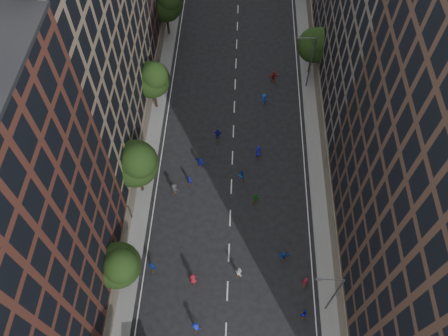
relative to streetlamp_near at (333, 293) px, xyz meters
The scene contains 27 objects.
ground 30.30m from the streetlamp_near, 110.32° to the left, with size 240.00×240.00×0.00m, color black.
sidewalk_left 42.27m from the streetlamp_near, 122.21° to the left, with size 4.00×105.00×0.15m, color slate.
sidewalk_right 35.90m from the streetlamp_near, 87.37° to the left, with size 4.00×105.00×0.15m, color slate.
bldg_left_b 39.13m from the streetlamp_near, 141.93° to the left, with size 14.00×26.00×34.00m, color #8A735A.
tree_left_1 21.47m from the streetlamp_near, behind, with size 4.80×4.80×8.21m.
tree_left_2 25.48m from the streetlamp_near, 147.07° to the left, with size 5.60×5.60×9.45m.
tree_left_3 35.12m from the streetlamp_near, 127.52° to the left, with size 5.00×5.00×8.58m.
tree_left_4 48.78m from the streetlamp_near, 115.99° to the left, with size 5.40×5.40×9.08m.
tree_right_a 35.87m from the streetlamp_near, 88.38° to the left, with size 5.00×5.00×8.39m.
streetlamp_near is the anchor object (origin of this frame).
streetlamp_far 33.00m from the streetlamp_near, 90.00° to the left, with size 2.64×0.22×9.06m.
skater_2 4.99m from the streetlamp_near, 160.00° to the right, with size 0.78×0.61×1.61m, color #1518AA.
skater_3 14.41m from the streetlamp_near, 168.55° to the right, with size 1.09×0.63×1.69m, color #1726BB.
skater_4 19.69m from the streetlamp_near, 169.12° to the left, with size 1.03×0.43×1.75m, color #13349A.
skater_5 8.21m from the streetlamp_near, 126.74° to the left, with size 1.48×0.47×1.60m, color #1443A5.
skater_6 14.99m from the streetlamp_near, behind, with size 0.95×0.62×1.93m, color maroon.
skater_7 5.34m from the streetlamp_near, 125.40° to the left, with size 0.67×0.44×1.83m, color maroon.
skater_8 10.71m from the streetlamp_near, 159.65° to the left, with size 0.83×0.64×1.70m, color white.
skater_9 22.63m from the streetlamp_near, 141.69° to the left, with size 1.19×0.68×1.84m, color #36363A.
skater_10 15.40m from the streetlamp_near, 119.68° to the left, with size 1.10×0.46×1.87m, color #237423.
skater_11 23.50m from the streetlamp_near, 128.95° to the left, with size 1.56×0.50×1.69m, color #121F96.
skater_12 21.63m from the streetlamp_near, 109.22° to the left, with size 0.89×0.58×1.82m, color #1C15B2.
skater_13 22.27m from the streetlamp_near, 135.91° to the left, with size 0.58×0.38×1.60m, color #111690.
skater_14 19.15m from the streetlamp_near, 119.52° to the left, with size 0.84×0.65×1.72m, color blue.
skater_15 30.18m from the streetlamp_near, 101.86° to the left, with size 1.21×0.69×1.87m, color #1643B6.
skater_16 26.15m from the streetlamp_near, 118.86° to the left, with size 1.11×0.46×1.90m, color #13118D.
skater_17 34.50m from the streetlamp_near, 97.83° to the left, with size 1.68×0.54×1.82m, color maroon.
Camera 1 is at (0.26, -1.94, 47.52)m, focal length 35.00 mm.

